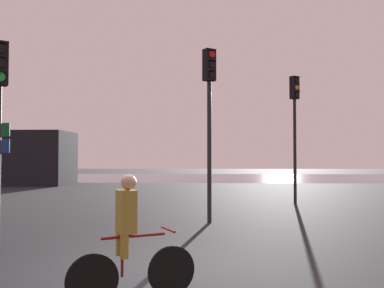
{
  "coord_description": "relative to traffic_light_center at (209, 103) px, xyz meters",
  "views": [
    {
      "loc": [
        0.92,
        -6.76,
        1.84
      ],
      "look_at": [
        0.5,
        5.0,
        2.2
      ],
      "focal_mm": 40.0,
      "sensor_mm": 36.0,
      "label": 1
    }
  ],
  "objects": [
    {
      "name": "ground_plane",
      "position": [
        -0.98,
        -5.22,
        -3.37
      ],
      "size": [
        120.0,
        120.0,
        0.0
      ],
      "primitive_type": "plane",
      "color": "black"
    },
    {
      "name": "water_strip",
      "position": [
        -0.98,
        26.27,
        -3.37
      ],
      "size": [
        80.0,
        16.0,
        0.01
      ],
      "primitive_type": "cube",
      "color": "slate",
      "rests_on": "ground"
    },
    {
      "name": "traffic_light_center",
      "position": [
        0.0,
        0.0,
        0.0
      ],
      "size": [
        0.4,
        0.42,
        4.88
      ],
      "rotation": [
        0.0,
        0.0,
        3.76
      ],
      "color": "black",
      "rests_on": "ground"
    },
    {
      "name": "traffic_light_far_right",
      "position": [
        3.39,
        4.95,
        0.09
      ],
      "size": [
        0.4,
        0.42,
        5.03
      ],
      "rotation": [
        0.0,
        0.0,
        3.74
      ],
      "color": "black",
      "rests_on": "ground"
    },
    {
      "name": "cyclist",
      "position": [
        -1.06,
        -6.54,
        -2.55
      ],
      "size": [
        1.54,
        0.84,
        1.62
      ],
      "rotation": [
        0.0,
        0.0,
        -1.09
      ],
      "color": "black",
      "rests_on": "ground"
    }
  ]
}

